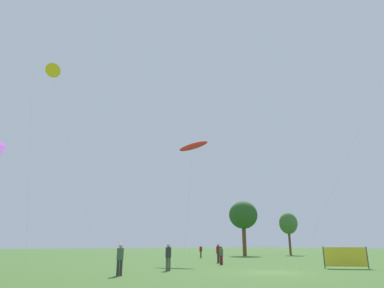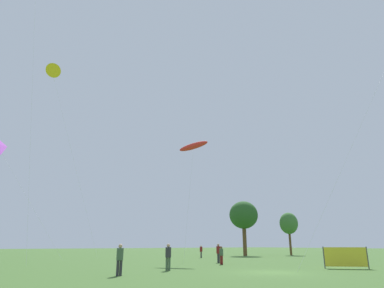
{
  "view_description": "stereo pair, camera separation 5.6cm",
  "coord_description": "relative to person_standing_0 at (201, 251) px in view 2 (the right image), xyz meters",
  "views": [
    {
      "loc": [
        -17.35,
        -15.99,
        1.73
      ],
      "look_at": [
        -1.68,
        6.68,
        9.95
      ],
      "focal_mm": 31.56,
      "sensor_mm": 36.0,
      "label": 1
    },
    {
      "loc": [
        -17.31,
        -16.02,
        1.73
      ],
      "look_at": [
        -1.68,
        6.68,
        9.95
      ],
      "focal_mm": 31.56,
      "sensor_mm": 36.0,
      "label": 2
    }
  ],
  "objects": [
    {
      "name": "kite_flying_4",
      "position": [
        -6.58,
        -7.71,
        11.68
      ],
      "size": [
        3.77,
        3.02,
        13.38
      ],
      "color": "silver",
      "rests_on": "ground"
    },
    {
      "name": "person_standing_4",
      "position": [
        -19.7,
        -19.09,
        0.08
      ],
      "size": [
        0.39,
        0.39,
        1.75
      ],
      "rotation": [
        0.0,
        0.0,
        5.78
      ],
      "color": "#2D2D33",
      "rests_on": "ground"
    },
    {
      "name": "park_tree_1",
      "position": [
        19.34,
        1.0,
        4.21
      ],
      "size": [
        3.07,
        3.07,
        6.99
      ],
      "color": "brown",
      "rests_on": "ground"
    },
    {
      "name": "person_standing_0",
      "position": [
        0.0,
        0.0,
        0.0
      ],
      "size": [
        0.36,
        0.36,
        1.62
      ],
      "rotation": [
        0.0,
        0.0,
        0.72
      ],
      "color": "#2D2D33",
      "rests_on": "ground"
    },
    {
      "name": "kite_flying_3",
      "position": [
        -19.84,
        9.04,
        24.77
      ],
      "size": [
        8.94,
        3.89,
        26.9
      ],
      "color": "silver",
      "rests_on": "ground"
    },
    {
      "name": "event_banner",
      "position": [
        -3.52,
        -23.1,
        -0.1
      ],
      "size": [
        2.23,
        2.24,
        1.57
      ],
      "color": "#4C4C4C",
      "rests_on": "ground"
    },
    {
      "name": "person_standing_1",
      "position": [
        -5.99,
        -11.13,
        0.1
      ],
      "size": [
        0.4,
        0.4,
        1.78
      ],
      "rotation": [
        0.0,
        0.0,
        3.55
      ],
      "color": "#2D2D33",
      "rests_on": "ground"
    },
    {
      "name": "person_standing_3",
      "position": [
        -7.63,
        -13.58,
        -0.03
      ],
      "size": [
        0.35,
        0.35,
        1.57
      ],
      "rotation": [
        0.0,
        0.0,
        1.78
      ],
      "color": "maroon",
      "rests_on": "ground"
    },
    {
      "name": "ground",
      "position": [
        -10.61,
        -22.36,
        -0.93
      ],
      "size": [
        280.0,
        280.0,
        0.0
      ],
      "primitive_type": "plane",
      "color": "#3D6028"
    },
    {
      "name": "person_standing_2",
      "position": [
        -15.34,
        -17.2,
        0.09
      ],
      "size": [
        0.39,
        0.39,
        1.78
      ],
      "rotation": [
        0.0,
        0.0,
        5.75
      ],
      "color": "#3F593F",
      "rests_on": "ground"
    },
    {
      "name": "park_tree_0",
      "position": [
        10.97,
        3.17,
        5.35
      ],
      "size": [
        4.62,
        4.62,
        8.57
      ],
      "color": "brown",
      "rests_on": "ground"
    }
  ]
}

